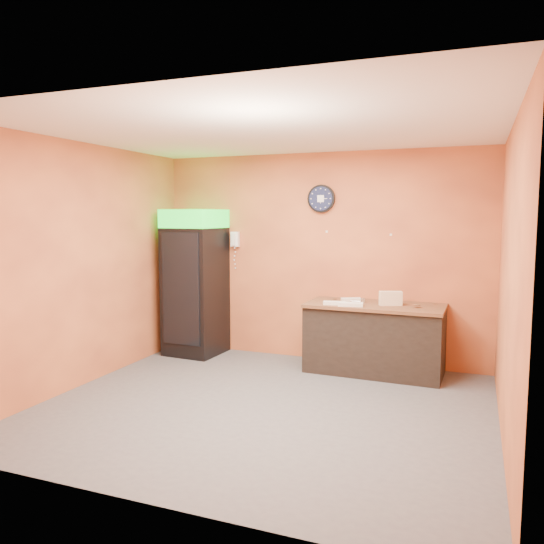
% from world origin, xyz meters
% --- Properties ---
extents(floor, '(4.50, 4.50, 0.00)m').
position_xyz_m(floor, '(0.00, 0.00, 0.00)').
color(floor, '#47474C').
rests_on(floor, ground).
extents(back_wall, '(4.50, 0.02, 2.80)m').
position_xyz_m(back_wall, '(0.00, 2.00, 1.40)').
color(back_wall, '#DC753E').
rests_on(back_wall, floor).
extents(left_wall, '(0.02, 4.00, 2.80)m').
position_xyz_m(left_wall, '(-2.25, 0.00, 1.40)').
color(left_wall, '#DC753E').
rests_on(left_wall, floor).
extents(right_wall, '(0.02, 4.00, 2.80)m').
position_xyz_m(right_wall, '(2.25, 0.00, 1.40)').
color(right_wall, '#DC753E').
rests_on(right_wall, floor).
extents(ceiling, '(4.50, 4.00, 0.02)m').
position_xyz_m(ceiling, '(0.00, 0.00, 2.80)').
color(ceiling, white).
rests_on(ceiling, back_wall).
extents(beverage_cooler, '(0.76, 0.77, 2.05)m').
position_xyz_m(beverage_cooler, '(-1.72, 1.60, 1.00)').
color(beverage_cooler, black).
rests_on(beverage_cooler, floor).
extents(prep_counter, '(1.68, 0.79, 0.83)m').
position_xyz_m(prep_counter, '(0.83, 1.63, 0.42)').
color(prep_counter, black).
rests_on(prep_counter, floor).
extents(wall_clock, '(0.37, 0.06, 0.37)m').
position_xyz_m(wall_clock, '(0.03, 1.97, 2.19)').
color(wall_clock, black).
rests_on(wall_clock, back_wall).
extents(wall_phone, '(0.12, 0.10, 0.21)m').
position_xyz_m(wall_phone, '(-1.24, 1.95, 1.63)').
color(wall_phone, white).
rests_on(wall_phone, back_wall).
extents(butcher_paper, '(1.69, 0.85, 0.04)m').
position_xyz_m(butcher_paper, '(0.83, 1.63, 0.85)').
color(butcher_paper, brown).
rests_on(butcher_paper, prep_counter).
extents(sub_roll_stack, '(0.29, 0.19, 0.17)m').
position_xyz_m(sub_roll_stack, '(1.03, 1.59, 0.96)').
color(sub_roll_stack, beige).
rests_on(sub_roll_stack, butcher_paper).
extents(wrapped_sandwich_left, '(0.29, 0.16, 0.04)m').
position_xyz_m(wrapped_sandwich_left, '(0.37, 1.39, 0.89)').
color(wrapped_sandwich_left, silver).
rests_on(wrapped_sandwich_left, butcher_paper).
extents(wrapped_sandwich_mid, '(0.31, 0.17, 0.04)m').
position_xyz_m(wrapped_sandwich_mid, '(0.58, 1.36, 0.89)').
color(wrapped_sandwich_mid, silver).
rests_on(wrapped_sandwich_mid, butcher_paper).
extents(wrapped_sandwich_right, '(0.27, 0.21, 0.04)m').
position_xyz_m(wrapped_sandwich_right, '(0.50, 1.75, 0.89)').
color(wrapped_sandwich_right, silver).
rests_on(wrapped_sandwich_right, butcher_paper).
extents(kitchen_tool, '(0.06, 0.06, 0.06)m').
position_xyz_m(kitchen_tool, '(0.67, 1.66, 0.90)').
color(kitchen_tool, silver).
rests_on(kitchen_tool, butcher_paper).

